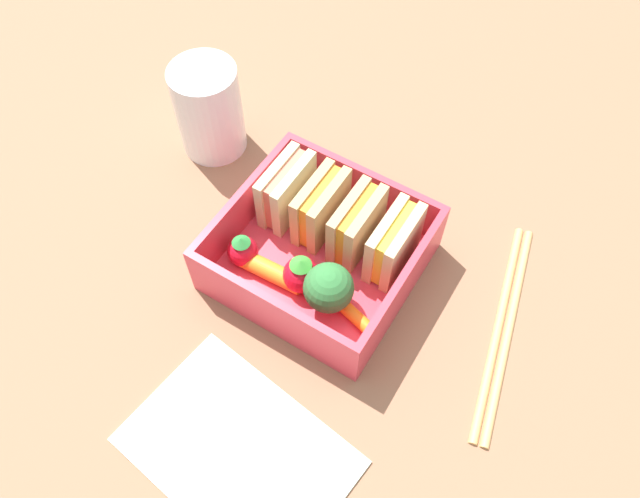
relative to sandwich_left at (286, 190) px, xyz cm
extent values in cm
cube|color=#926349|center=(5.11, -2.88, -4.89)|extent=(120.00, 120.00, 2.00)
cube|color=#E43A4D|center=(5.11, -2.88, -3.29)|extent=(15.43, 14.62, 1.20)
cube|color=#E43A4D|center=(5.11, 4.13, -0.56)|extent=(15.43, 0.60, 4.26)
cube|color=#E43A4D|center=(5.11, -9.90, -0.56)|extent=(15.43, 0.60, 4.26)
cube|color=#E43A4D|center=(-2.30, -2.88, -0.56)|extent=(0.60, 13.42, 4.26)
cube|color=#E43A4D|center=(12.53, -2.88, -0.56)|extent=(0.60, 13.42, 4.26)
cube|color=beige|center=(-0.81, 0.00, 0.00)|extent=(0.81, 5.77, 5.38)
cube|color=#D87259|center=(0.00, 0.00, 0.00)|extent=(0.81, 5.31, 4.95)
cube|color=beige|center=(0.81, 0.00, 0.00)|extent=(0.81, 5.77, 5.38)
cube|color=tan|center=(2.60, 0.00, 0.00)|extent=(0.81, 5.77, 5.38)
cube|color=orange|center=(3.41, 0.00, 0.00)|extent=(0.81, 5.31, 4.95)
cube|color=tan|center=(4.22, 0.00, 0.00)|extent=(0.81, 5.77, 5.38)
cube|color=tan|center=(6.01, 0.00, 0.00)|extent=(0.81, 5.77, 5.38)
cube|color=orange|center=(6.82, 0.00, 0.00)|extent=(0.81, 5.31, 4.95)
cube|color=tan|center=(7.63, 0.00, 0.00)|extent=(0.81, 5.77, 5.38)
cube|color=#DFB984|center=(9.42, 0.00, 0.00)|extent=(0.81, 5.77, 5.38)
cube|color=yellow|center=(10.23, 0.00, 0.00)|extent=(0.81, 5.31, 4.95)
cube|color=#DFB984|center=(11.03, 0.00, 0.00)|extent=(0.81, 5.77, 5.38)
sphere|color=red|center=(-0.20, -6.25, -1.42)|extent=(2.55, 2.55, 2.55)
cone|color=green|center=(-0.20, -6.25, 0.16)|extent=(1.53, 1.53, 0.60)
cylinder|color=orange|center=(2.75, -6.40, -1.90)|extent=(5.57, 1.87, 1.59)
sphere|color=red|center=(5.12, -5.71, -1.21)|extent=(2.97, 2.97, 2.97)
cone|color=green|center=(5.12, -5.71, 0.58)|extent=(1.78, 1.78, 0.60)
cylinder|color=#92C268|center=(7.92, -6.18, -2.01)|extent=(1.23, 1.23, 1.36)
sphere|color=#337739|center=(7.92, -6.18, 0.05)|extent=(3.94, 3.94, 3.94)
cylinder|color=orange|center=(10.17, -6.15, -2.15)|extent=(4.83, 2.25, 1.07)
cylinder|color=tan|center=(20.23, -0.20, -3.54)|extent=(4.89, 19.42, 0.70)
cylinder|color=tan|center=(21.05, -0.02, -3.54)|extent=(4.89, 19.42, 0.70)
cylinder|color=white|center=(-10.79, 3.62, 0.56)|extent=(6.09, 6.09, 8.90)
cube|color=silver|center=(8.28, -19.09, -3.69)|extent=(16.98, 12.61, 0.40)
camera|label=1|loc=(19.40, -25.95, 41.51)|focal=35.00mm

